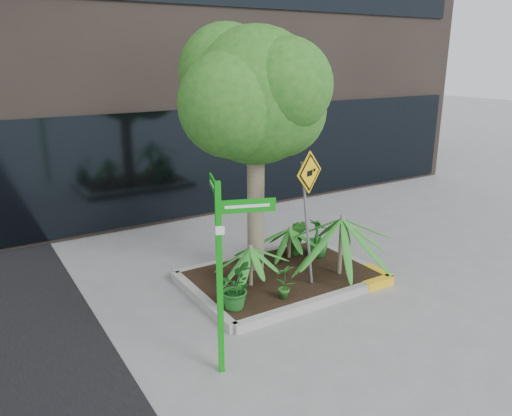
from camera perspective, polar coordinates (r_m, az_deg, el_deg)
ground at (r=8.79m, az=2.97°, el=-9.36°), size 80.00×80.00×0.00m
planter at (r=9.07m, az=3.21°, el=-7.79°), size 3.35×2.36×0.15m
tree at (r=8.55m, az=-0.10°, el=12.66°), size 2.97×2.63×4.45m
palm_front at (r=8.80m, az=9.80°, el=-1.21°), size 1.25×1.25×1.38m
palm_left at (r=8.36m, az=-0.61°, el=-4.62°), size 0.81×0.81×0.90m
palm_back at (r=9.56m, az=3.86°, el=-2.42°), size 0.70×0.70×0.78m
shrub_a at (r=7.77m, az=-2.62°, el=-9.07°), size 0.83×0.83×0.67m
shrub_b at (r=9.76m, az=7.04°, el=-3.35°), size 0.46×0.46×0.75m
shrub_c at (r=8.07m, az=3.28°, el=-8.32°), size 0.33×0.33×0.60m
shrub_d at (r=9.77m, az=4.61°, el=-3.33°), size 0.57×0.57×0.73m
street_sign_post at (r=6.09m, az=-3.84°, el=-5.64°), size 0.71×0.90×2.52m
cattle_sign at (r=8.24m, az=6.00°, el=1.44°), size 0.67×0.31×2.29m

